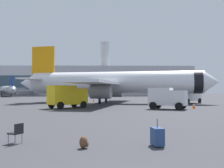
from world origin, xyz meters
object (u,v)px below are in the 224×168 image
(safety_cone_near, at_px, (194,106))
(safety_cone_far, at_px, (152,101))
(safety_cone_mid, at_px, (93,100))
(rolling_suitcase, at_px, (157,136))
(fuel_truck, at_px, (187,93))
(service_truck, at_px, (67,96))
(airplane_at_gate, at_px, (113,83))
(cargo_van, at_px, (167,97))
(airplane_taxiing, at_px, (6,90))
(traveller_backpack, at_px, (84,142))
(gate_chair, at_px, (17,132))

(safety_cone_near, distance_m, safety_cone_far, 13.71)
(safety_cone_mid, xyz_separation_m, rolling_suitcase, (4.92, -41.81, 0.09))
(fuel_truck, distance_m, safety_cone_far, 6.27)
(service_truck, bearing_deg, airplane_at_gate, 62.47)
(fuel_truck, bearing_deg, cargo_van, -116.12)
(service_truck, height_order, rolling_suitcase, service_truck)
(airplane_taxiing, distance_m, traveller_backpack, 96.83)
(fuel_truck, relative_size, safety_cone_far, 7.31)
(airplane_at_gate, bearing_deg, rolling_suitcase, -88.15)
(airplane_at_gate, distance_m, cargo_van, 15.42)
(safety_cone_far, bearing_deg, fuel_truck, -5.32)
(airplane_at_gate, xyz_separation_m, fuel_truck, (13.12, -0.03, -1.88))
(service_truck, bearing_deg, traveller_backpack, -79.37)
(service_truck, xyz_separation_m, cargo_van, (12.45, -2.14, -0.16))
(safety_cone_near, bearing_deg, fuel_truck, 76.02)
(airplane_at_gate, xyz_separation_m, service_truck, (-6.12, -11.74, -2.05))
(airplane_at_gate, xyz_separation_m, traveller_backpack, (-1.83, -34.59, -3.42))
(safety_cone_mid, distance_m, gate_chair, 41.26)
(safety_cone_near, relative_size, safety_cone_far, 0.93)
(gate_chair, bearing_deg, rolling_suitcase, -5.51)
(safety_cone_mid, bearing_deg, safety_cone_far, -32.96)
(cargo_van, distance_m, rolling_suitcase, 21.05)
(fuel_truck, bearing_deg, airplane_at_gate, 179.88)
(cargo_van, bearing_deg, airplane_taxiing, 124.39)
(safety_cone_mid, bearing_deg, traveller_backpack, -87.31)
(fuel_truck, xyz_separation_m, cargo_van, (-6.79, -13.85, -0.32))
(airplane_at_gate, xyz_separation_m, airplane_taxiing, (-40.29, 54.24, -0.98))
(service_truck, xyz_separation_m, gate_chair, (1.36, -21.94, -1.11))
(airplane_at_gate, bearing_deg, safety_cone_far, 4.40)
(airplane_at_gate, distance_m, safety_cone_far, 7.76)
(fuel_truck, relative_size, traveller_backpack, 12.50)
(fuel_truck, distance_m, gate_chair, 38.13)
(safety_cone_near, bearing_deg, service_truck, 176.02)
(airplane_taxiing, relative_size, cargo_van, 4.81)
(safety_cone_near, height_order, safety_cone_far, safety_cone_far)
(fuel_truck, bearing_deg, gate_chair, -117.99)
(airplane_taxiing, height_order, safety_cone_far, airplane_taxiing)
(traveller_backpack, bearing_deg, gate_chair, 162.73)
(gate_chair, bearing_deg, service_truck, 93.54)
(airplane_at_gate, height_order, safety_cone_far, airplane_at_gate)
(service_truck, distance_m, safety_cone_mid, 19.49)
(safety_cone_near, relative_size, safety_cone_mid, 1.27)
(airplane_taxiing, distance_m, rolling_suitcase, 97.72)
(rolling_suitcase, height_order, traveller_backpack, rolling_suitcase)
(traveller_backpack, bearing_deg, service_truck, 100.63)
(airplane_taxiing, relative_size, fuel_truck, 3.87)
(safety_cone_mid, xyz_separation_m, traveller_backpack, (1.98, -42.16, -0.06))
(airplane_taxiing, bearing_deg, service_truck, -62.62)
(service_truck, bearing_deg, gate_chair, -86.46)
(fuel_truck, bearing_deg, rolling_suitcase, -109.35)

